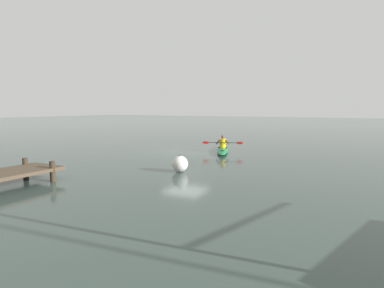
# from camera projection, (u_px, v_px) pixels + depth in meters

# --- Properties ---
(ground_plane) EXTENTS (160.00, 160.00, 0.00)m
(ground_plane) POSITION_uv_depth(u_px,v_px,m) (186.00, 152.00, 20.09)
(ground_plane) COLOR #384742
(kayak) EXTENTS (2.48, 4.76, 0.27)m
(kayak) POSITION_uv_depth(u_px,v_px,m) (223.00, 149.00, 20.12)
(kayak) COLOR #19723F
(kayak) RESTS_ON ground
(kayaker) EXTENTS (2.31, 0.99, 0.76)m
(kayaker) POSITION_uv_depth(u_px,v_px,m) (223.00, 142.00, 19.95)
(kayaker) COLOR yellow
(kayaker) RESTS_ON kayak
(mooring_buoy_channel_marker) EXTENTS (0.69, 0.69, 0.73)m
(mooring_buoy_channel_marker) POSITION_uv_depth(u_px,v_px,m) (180.00, 164.00, 13.68)
(mooring_buoy_channel_marker) COLOR silver
(mooring_buoy_channel_marker) RESTS_ON ground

